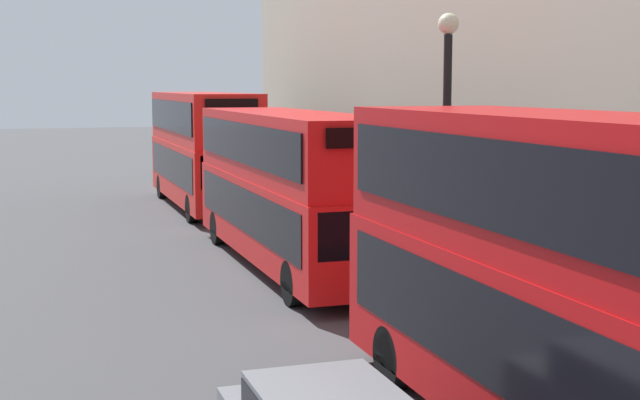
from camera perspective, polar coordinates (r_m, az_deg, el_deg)
The scene contains 5 objects.
bus_leading at distance 11.31m, azimuth 17.37°, elevation -4.90°, with size 2.59×10.47×4.41m.
bus_second_in_queue at distance 23.22m, azimuth -1.89°, elevation 1.14°, with size 2.59×11.17×4.07m.
bus_third_in_queue at distance 34.87m, azimuth -7.49°, elevation 3.51°, with size 2.59×10.37×4.48m.
street_lamp at distance 19.11m, azimuth 8.11°, elevation 4.64°, with size 0.44×0.44×6.27m.
pedestrian at distance 37.98m, azimuth -4.27°, elevation 1.36°, with size 0.36×0.36×1.76m.
Camera 1 is at (-4.90, -3.79, 4.77)m, focal length 50.00 mm.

